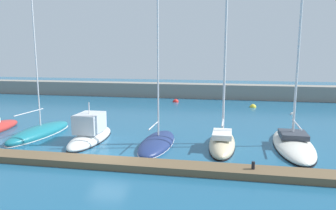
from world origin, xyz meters
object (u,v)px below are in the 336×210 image
at_px(motorboat_white_third, 90,133).
at_px(sailboat_ivory_sixth, 293,143).
at_px(sailboat_teal_second, 40,132).
at_px(sailboat_navy_fourth, 157,142).
at_px(mooring_buoy_yellow, 253,107).
at_px(mooring_buoy_red, 176,102).
at_px(sailboat_sand_fifth, 222,142).
at_px(mooring_buoy_white, 292,115).
at_px(dock_bollard, 253,165).

height_order(motorboat_white_third, sailboat_ivory_sixth, sailboat_ivory_sixth).
bearing_deg(sailboat_teal_second, sailboat_navy_fourth, -89.56).
bearing_deg(mooring_buoy_yellow, sailboat_teal_second, -137.64).
relative_size(sailboat_ivory_sixth, mooring_buoy_red, 18.92).
relative_size(sailboat_ivory_sixth, mooring_buoy_yellow, 20.00).
distance_m(motorboat_white_third, sailboat_ivory_sixth, 15.74).
height_order(motorboat_white_third, mooring_buoy_red, motorboat_white_third).
height_order(sailboat_sand_fifth, mooring_buoy_yellow, sailboat_sand_fifth).
relative_size(sailboat_teal_second, mooring_buoy_red, 17.74).
distance_m(mooring_buoy_white, mooring_buoy_yellow, 5.81).
bearing_deg(sailboat_teal_second, sailboat_sand_fifth, -86.27).
bearing_deg(sailboat_navy_fourth, sailboat_sand_fifth, -83.06).
height_order(sailboat_navy_fourth, mooring_buoy_yellow, sailboat_navy_fourth).
xyz_separation_m(sailboat_teal_second, motorboat_white_third, (5.01, -0.81, 0.32)).
distance_m(sailboat_sand_fifth, dock_bollard, 5.73).
xyz_separation_m(sailboat_navy_fourth, dock_bollard, (6.75, -4.98, 0.46)).
bearing_deg(sailboat_navy_fourth, mooring_buoy_red, 6.92).
height_order(sailboat_teal_second, dock_bollard, sailboat_teal_second).
height_order(sailboat_teal_second, mooring_buoy_yellow, sailboat_teal_second).
bearing_deg(motorboat_white_third, sailboat_ivory_sixth, -84.84).
xyz_separation_m(mooring_buoy_white, mooring_buoy_red, (-14.53, 6.56, 0.00)).
height_order(sailboat_teal_second, mooring_buoy_white, sailboat_teal_second).
bearing_deg(dock_bollard, motorboat_white_third, 157.32).
bearing_deg(motorboat_white_third, sailboat_sand_fifth, -87.42).
xyz_separation_m(sailboat_navy_fourth, mooring_buoy_white, (12.65, 14.23, -0.20)).
xyz_separation_m(motorboat_white_third, sailboat_navy_fourth, (5.52, -0.15, -0.41)).
xyz_separation_m(sailboat_navy_fourth, sailboat_ivory_sixth, (10.17, 1.31, 0.13)).
xyz_separation_m(sailboat_ivory_sixth, dock_bollard, (-3.42, -6.29, 0.33)).
bearing_deg(mooring_buoy_yellow, sailboat_sand_fifth, -101.65).
relative_size(motorboat_white_third, sailboat_sand_fifth, 0.50).
bearing_deg(dock_bollard, sailboat_teal_second, 161.05).
bearing_deg(sailboat_navy_fourth, sailboat_teal_second, 86.60).
distance_m(motorboat_white_third, sailboat_sand_fifth, 10.46).
distance_m(sailboat_sand_fifth, mooring_buoy_red, 21.46).
xyz_separation_m(sailboat_teal_second, mooring_buoy_red, (8.66, 19.84, -0.29)).
relative_size(sailboat_navy_fourth, sailboat_sand_fifth, 1.05).
bearing_deg(sailboat_ivory_sixth, mooring_buoy_yellow, 6.93).
bearing_deg(mooring_buoy_red, sailboat_ivory_sixth, -58.27).
height_order(motorboat_white_third, dock_bollard, motorboat_white_third).
relative_size(sailboat_teal_second, sailboat_sand_fifth, 1.14).
distance_m(mooring_buoy_red, dock_bollard, 27.19).
bearing_deg(motorboat_white_third, sailboat_teal_second, 81.77).
bearing_deg(mooring_buoy_yellow, motorboat_white_third, -127.75).
bearing_deg(mooring_buoy_red, mooring_buoy_yellow, -12.67).
bearing_deg(dock_bollard, sailboat_sand_fifth, 108.54).
xyz_separation_m(sailboat_sand_fifth, dock_bollard, (1.82, -5.43, 0.26)).
bearing_deg(sailboat_ivory_sixth, motorboat_white_third, 96.03).
xyz_separation_m(motorboat_white_third, sailboat_ivory_sixth, (15.70, 1.16, -0.28)).
height_order(sailboat_teal_second, sailboat_sand_fifth, sailboat_teal_second).
height_order(motorboat_white_third, mooring_buoy_white, motorboat_white_third).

